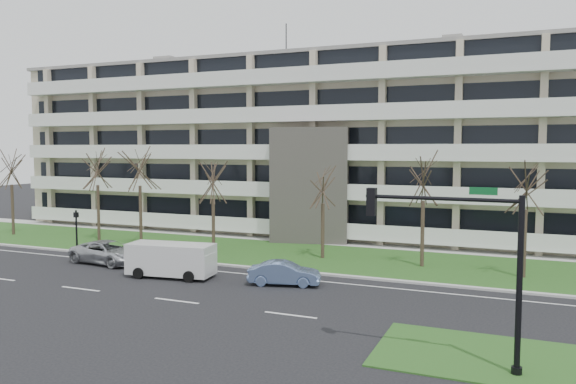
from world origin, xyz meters
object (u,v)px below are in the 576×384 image
at_px(silver_pickup, 108,252).
at_px(blue_sedan, 284,273).
at_px(traffic_signal, 464,252).
at_px(pedestrian_signal, 76,227).
at_px(white_van, 172,257).

bearing_deg(silver_pickup, blue_sedan, -86.65).
bearing_deg(silver_pickup, traffic_signal, -104.60).
distance_m(silver_pickup, pedestrian_signal, 3.95).
relative_size(silver_pickup, white_van, 1.00).
relative_size(silver_pickup, pedestrian_signal, 1.63).
bearing_deg(traffic_signal, pedestrian_signal, 160.21).
distance_m(white_van, pedestrian_signal, 9.97).
height_order(white_van, traffic_signal, traffic_signal).
bearing_deg(white_van, silver_pickup, 157.95).
relative_size(traffic_signal, pedestrian_signal, 1.92).
distance_m(blue_sedan, traffic_signal, 13.40).
height_order(traffic_signal, pedestrian_signal, traffic_signal).
bearing_deg(white_van, traffic_signal, -30.91).
height_order(silver_pickup, traffic_signal, traffic_signal).
bearing_deg(pedestrian_signal, blue_sedan, 6.50).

